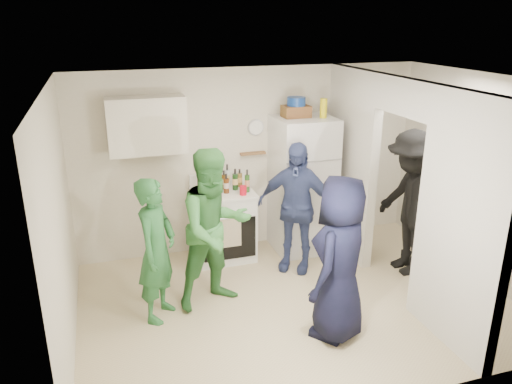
{
  "coord_description": "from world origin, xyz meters",
  "views": [
    {
      "loc": [
        -1.94,
        -4.63,
        3.11
      ],
      "look_at": [
        -0.35,
        0.4,
        1.25
      ],
      "focal_mm": 35.0,
      "sensor_mm": 36.0,
      "label": 1
    }
  ],
  "objects_px": {
    "person_green_left": "(157,250)",
    "person_denim": "(295,207)",
    "fridge": "(302,185)",
    "wicker_basket": "(296,111)",
    "yellow_cup_stack_top": "(323,108)",
    "person_nook": "(411,203)",
    "blue_bowl": "(296,101)",
    "person_navy": "(340,259)",
    "stove": "(224,225)",
    "person_green_center": "(215,229)"
  },
  "relations": [
    {
      "from": "yellow_cup_stack_top",
      "to": "person_navy",
      "type": "height_order",
      "value": "yellow_cup_stack_top"
    },
    {
      "from": "wicker_basket",
      "to": "person_green_center",
      "type": "relative_size",
      "value": 0.19
    },
    {
      "from": "blue_bowl",
      "to": "person_nook",
      "type": "height_order",
      "value": "blue_bowl"
    },
    {
      "from": "blue_bowl",
      "to": "person_denim",
      "type": "height_order",
      "value": "blue_bowl"
    },
    {
      "from": "yellow_cup_stack_top",
      "to": "person_denim",
      "type": "height_order",
      "value": "yellow_cup_stack_top"
    },
    {
      "from": "fridge",
      "to": "person_green_center",
      "type": "xyz_separation_m",
      "value": [
        -1.47,
        -1.05,
        -0.02
      ]
    },
    {
      "from": "person_green_center",
      "to": "person_navy",
      "type": "xyz_separation_m",
      "value": [
        1.04,
        -0.96,
        -0.06
      ]
    },
    {
      "from": "stove",
      "to": "yellow_cup_stack_top",
      "type": "height_order",
      "value": "yellow_cup_stack_top"
    },
    {
      "from": "stove",
      "to": "blue_bowl",
      "type": "relative_size",
      "value": 3.94
    },
    {
      "from": "blue_bowl",
      "to": "person_green_center",
      "type": "height_order",
      "value": "blue_bowl"
    },
    {
      "from": "fridge",
      "to": "person_denim",
      "type": "distance_m",
      "value": 0.63
    },
    {
      "from": "stove",
      "to": "person_denim",
      "type": "bearing_deg",
      "value": -35.81
    },
    {
      "from": "person_navy",
      "to": "wicker_basket",
      "type": "bearing_deg",
      "value": -140.1
    },
    {
      "from": "person_green_left",
      "to": "person_denim",
      "type": "relative_size",
      "value": 0.94
    },
    {
      "from": "fridge",
      "to": "person_green_center",
      "type": "relative_size",
      "value": 1.03
    },
    {
      "from": "wicker_basket",
      "to": "person_green_left",
      "type": "height_order",
      "value": "wicker_basket"
    },
    {
      "from": "blue_bowl",
      "to": "person_nook",
      "type": "bearing_deg",
      "value": -43.79
    },
    {
      "from": "stove",
      "to": "person_green_center",
      "type": "distance_m",
      "value": 1.22
    },
    {
      "from": "wicker_basket",
      "to": "person_nook",
      "type": "bearing_deg",
      "value": -43.79
    },
    {
      "from": "stove",
      "to": "person_navy",
      "type": "bearing_deg",
      "value": -71.49
    },
    {
      "from": "stove",
      "to": "blue_bowl",
      "type": "xyz_separation_m",
      "value": [
        1.01,
        0.02,
        1.6
      ]
    },
    {
      "from": "blue_bowl",
      "to": "person_denim",
      "type": "distance_m",
      "value": 1.38
    },
    {
      "from": "wicker_basket",
      "to": "yellow_cup_stack_top",
      "type": "height_order",
      "value": "yellow_cup_stack_top"
    },
    {
      "from": "blue_bowl",
      "to": "yellow_cup_stack_top",
      "type": "height_order",
      "value": "blue_bowl"
    },
    {
      "from": "person_green_left",
      "to": "person_navy",
      "type": "bearing_deg",
      "value": -85.34
    },
    {
      "from": "stove",
      "to": "person_green_left",
      "type": "height_order",
      "value": "person_green_left"
    },
    {
      "from": "wicker_basket",
      "to": "person_nook",
      "type": "height_order",
      "value": "wicker_basket"
    },
    {
      "from": "yellow_cup_stack_top",
      "to": "person_green_center",
      "type": "xyz_separation_m",
      "value": [
        -1.69,
        -0.95,
        -1.08
      ]
    },
    {
      "from": "wicker_basket",
      "to": "blue_bowl",
      "type": "height_order",
      "value": "blue_bowl"
    },
    {
      "from": "blue_bowl",
      "to": "stove",
      "type": "bearing_deg",
      "value": -178.87
    },
    {
      "from": "person_green_left",
      "to": "person_green_center",
      "type": "distance_m",
      "value": 0.67
    },
    {
      "from": "stove",
      "to": "yellow_cup_stack_top",
      "type": "relative_size",
      "value": 3.78
    },
    {
      "from": "fridge",
      "to": "blue_bowl",
      "type": "distance_m",
      "value": 1.14
    },
    {
      "from": "person_navy",
      "to": "person_nook",
      "type": "bearing_deg",
      "value": 172.92
    },
    {
      "from": "yellow_cup_stack_top",
      "to": "person_denim",
      "type": "xyz_separation_m",
      "value": [
        -0.53,
        -0.44,
        -1.15
      ]
    },
    {
      "from": "stove",
      "to": "person_navy",
      "type": "relative_size",
      "value": 0.55
    },
    {
      "from": "stove",
      "to": "blue_bowl",
      "type": "bearing_deg",
      "value": 1.13
    },
    {
      "from": "fridge",
      "to": "yellow_cup_stack_top",
      "type": "distance_m",
      "value": 1.09
    },
    {
      "from": "person_green_center",
      "to": "person_nook",
      "type": "distance_m",
      "value": 2.49
    },
    {
      "from": "wicker_basket",
      "to": "person_navy",
      "type": "xyz_separation_m",
      "value": [
        -0.33,
        -2.06,
        -1.09
      ]
    },
    {
      "from": "stove",
      "to": "yellow_cup_stack_top",
      "type": "bearing_deg",
      "value": -5.58
    },
    {
      "from": "wicker_basket",
      "to": "person_green_center",
      "type": "xyz_separation_m",
      "value": [
        -1.37,
        -1.1,
        -1.03
      ]
    },
    {
      "from": "fridge",
      "to": "wicker_basket",
      "type": "relative_size",
      "value": 5.33
    },
    {
      "from": "fridge",
      "to": "wicker_basket",
      "type": "distance_m",
      "value": 1.01
    },
    {
      "from": "yellow_cup_stack_top",
      "to": "person_nook",
      "type": "height_order",
      "value": "yellow_cup_stack_top"
    },
    {
      "from": "person_denim",
      "to": "person_nook",
      "type": "relative_size",
      "value": 0.91
    },
    {
      "from": "person_navy",
      "to": "person_nook",
      "type": "height_order",
      "value": "person_nook"
    },
    {
      "from": "yellow_cup_stack_top",
      "to": "person_nook",
      "type": "bearing_deg",
      "value": -49.08
    },
    {
      "from": "wicker_basket",
      "to": "yellow_cup_stack_top",
      "type": "relative_size",
      "value": 1.4
    },
    {
      "from": "blue_bowl",
      "to": "person_denim",
      "type": "relative_size",
      "value": 0.14
    }
  ]
}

